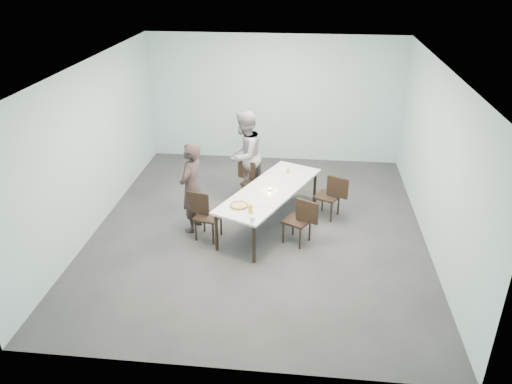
# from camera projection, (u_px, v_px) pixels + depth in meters

# --- Properties ---
(ground) EXTENTS (7.00, 7.00, 0.00)m
(ground) POSITION_uv_depth(u_px,v_px,m) (259.00, 228.00, 9.32)
(ground) COLOR #333335
(ground) RESTS_ON ground
(room_shell) EXTENTS (6.02, 7.02, 3.01)m
(room_shell) POSITION_uv_depth(u_px,v_px,m) (259.00, 124.00, 8.43)
(room_shell) COLOR #AAD2D6
(room_shell) RESTS_ON ground
(table) EXTENTS (1.87, 2.74, 0.75)m
(table) POSITION_uv_depth(u_px,v_px,m) (270.00, 192.00, 9.12)
(table) COLOR white
(table) RESTS_ON ground
(chair_near_left) EXTENTS (0.65, 0.51, 0.87)m
(chair_near_left) POSITION_uv_depth(u_px,v_px,m) (204.00, 212.00, 8.82)
(chair_near_left) COLOR black
(chair_near_left) RESTS_ON ground
(chair_far_left) EXTENTS (0.64, 0.57, 0.87)m
(chair_far_left) POSITION_uv_depth(u_px,v_px,m) (251.00, 179.00, 10.10)
(chair_far_left) COLOR black
(chair_far_left) RESTS_ON ground
(chair_near_right) EXTENTS (0.65, 0.57, 0.87)m
(chair_near_right) POSITION_uv_depth(u_px,v_px,m) (301.00, 218.00, 8.62)
(chair_near_right) COLOR black
(chair_near_right) RESTS_ON ground
(chair_far_right) EXTENTS (0.65, 0.56, 0.87)m
(chair_far_right) POSITION_uv_depth(u_px,v_px,m) (331.00, 194.00, 9.48)
(chair_far_right) COLOR black
(chair_far_right) RESTS_ON ground
(diner_near) EXTENTS (0.54, 0.69, 1.69)m
(diner_near) POSITION_uv_depth(u_px,v_px,m) (192.00, 188.00, 8.93)
(diner_near) COLOR black
(diner_near) RESTS_ON ground
(diner_far) EXTENTS (0.99, 1.10, 1.85)m
(diner_far) POSITION_uv_depth(u_px,v_px,m) (245.00, 155.00, 10.10)
(diner_far) COLOR gray
(diner_far) RESTS_ON ground
(pizza) EXTENTS (0.34, 0.34, 0.04)m
(pizza) POSITION_uv_depth(u_px,v_px,m) (239.00, 206.00, 8.47)
(pizza) COLOR white
(pizza) RESTS_ON table
(side_plate) EXTENTS (0.18, 0.18, 0.01)m
(side_plate) POSITION_uv_depth(u_px,v_px,m) (264.00, 203.00, 8.59)
(side_plate) COLOR white
(side_plate) RESTS_ON table
(beer_glass) EXTENTS (0.08, 0.08, 0.15)m
(beer_glass) POSITION_uv_depth(u_px,v_px,m) (250.00, 209.00, 8.25)
(beer_glass) COLOR gold
(beer_glass) RESTS_ON table
(water_tumbler) EXTENTS (0.08, 0.08, 0.09)m
(water_tumbler) POSITION_uv_depth(u_px,v_px,m) (252.00, 219.00, 7.99)
(water_tumbler) COLOR silver
(water_tumbler) RESTS_ON table
(tealight) EXTENTS (0.06, 0.06, 0.05)m
(tealight) POSITION_uv_depth(u_px,v_px,m) (270.00, 190.00, 9.03)
(tealight) COLOR silver
(tealight) RESTS_ON table
(amber_tumbler) EXTENTS (0.07, 0.07, 0.08)m
(amber_tumbler) POSITION_uv_depth(u_px,v_px,m) (288.00, 171.00, 9.73)
(amber_tumbler) COLOR gold
(amber_tumbler) RESTS_ON table
(menu) EXTENTS (0.36, 0.32, 0.01)m
(menu) POSITION_uv_depth(u_px,v_px,m) (285.00, 170.00, 9.85)
(menu) COLOR silver
(menu) RESTS_ON table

